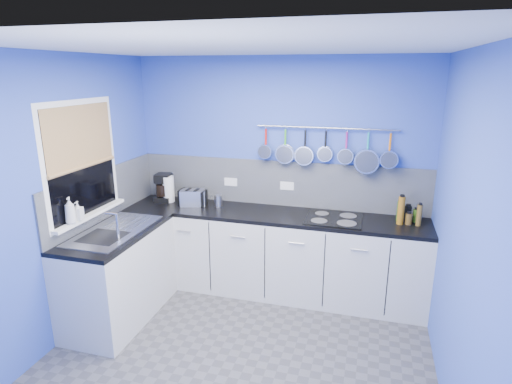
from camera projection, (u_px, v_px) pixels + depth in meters
The scene contains 41 objects.
floor at pixel (238, 358), 3.57m from camera, with size 3.20×3.00×0.02m, color #47474C.
ceiling at pixel (234, 45), 2.87m from camera, with size 3.20×3.00×0.02m, color white.
wall_back at pixel (279, 174), 4.62m from camera, with size 3.20×0.02×2.50m, color #354FB7.
wall_front at pixel (127, 331), 1.82m from camera, with size 3.20×0.02×2.50m, color #354FB7.
wall_left at pixel (60, 202), 3.64m from camera, with size 0.02×3.00×2.50m, color #354FB7.
wall_right at pixel (465, 240), 2.80m from camera, with size 0.02×3.00×2.50m, color #354FB7.
backsplash_back at pixel (278, 183), 4.63m from camera, with size 3.20×0.02×0.50m, color gray.
backsplash_left at pixel (105, 194), 4.22m from camera, with size 0.02×1.80×0.50m, color gray.
cabinet_run_back at pixel (272, 254), 4.56m from camera, with size 3.20×0.60×0.86m, color beige.
worktop_back at pixel (272, 215), 4.43m from camera, with size 3.20×0.60×0.04m, color black.
cabinet_run_left at pixel (119, 276), 4.06m from camera, with size 0.60×1.20×0.86m, color beige.
worktop_left at pixel (115, 233), 3.94m from camera, with size 0.60×1.20×0.04m, color black.
window_frame at pixel (82, 161), 3.82m from camera, with size 0.01×1.00×1.10m, color white.
window_glass at pixel (82, 161), 3.82m from camera, with size 0.01×0.90×1.00m, color black.
bamboo_blind at pixel (80, 137), 3.76m from camera, with size 0.01×0.90×0.55m, color #A97C4F.
window_sill at pixel (90, 215), 3.96m from camera, with size 0.10×0.98×0.03m, color white.
sink_unit at pixel (115, 230), 3.93m from camera, with size 0.50×0.95×0.01m, color silver.
mixer_tap at pixel (117, 226), 3.69m from camera, with size 0.12×0.08×0.26m, color silver, non-canonical shape.
socket_left at pixel (231, 182), 4.76m from camera, with size 0.15×0.01×0.09m, color white.
socket_right at pixel (287, 186), 4.59m from camera, with size 0.15×0.01×0.09m, color white.
pot_rail at pixel (326, 128), 4.29m from camera, with size 0.02×0.02×1.45m, color silver.
soap_bottle_a at pixel (70, 211), 3.66m from camera, with size 0.09×0.09×0.24m, color white.
soap_bottle_b at pixel (78, 211), 3.76m from camera, with size 0.08×0.08×0.17m, color white.
paper_towel at pixel (168, 189), 4.78m from camera, with size 0.13×0.13×0.30m, color white.
coffee_maker at pixel (163, 188), 4.79m from camera, with size 0.18×0.20×0.32m, color black, non-canonical shape.
toaster at pixel (193, 198), 4.66m from camera, with size 0.27×0.16×0.18m, color silver.
canister at pixel (218, 201), 4.63m from camera, with size 0.09×0.09×0.12m, color silver.
hob at pixel (334, 219), 4.24m from camera, with size 0.56×0.49×0.01m, color black.
pan_0 at pixel (266, 142), 4.49m from camera, with size 0.16×0.09×0.35m, color silver, non-canonical shape.
pan_1 at pixel (285, 145), 4.44m from camera, with size 0.20×0.06×0.39m, color silver, non-canonical shape.
pan_2 at pixel (305, 146), 4.39m from camera, with size 0.20×0.08×0.39m, color silver, non-canonical shape.
pan_3 at pixel (325, 145), 4.33m from camera, with size 0.16×0.05×0.35m, color silver, non-canonical shape.
pan_4 at pixel (346, 146), 4.27m from camera, with size 0.16×0.10×0.35m, color silver, non-canonical shape.
pan_5 at pixel (367, 151), 4.23m from camera, with size 0.25×0.09×0.44m, color silver, non-canonical shape.
pan_6 at pixel (390, 149), 4.16m from camera, with size 0.18×0.11×0.37m, color silver, non-canonical shape.
condiment_0 at pixel (416, 216), 4.14m from camera, with size 0.06×0.06×0.13m, color #3F721E.
condiment_1 at pixel (408, 214), 4.16m from camera, with size 0.07×0.07×0.16m, color black.
condiment_2 at pixel (399, 211), 4.17m from camera, with size 0.05×0.05×0.20m, color #265919.
condiment_3 at pixel (419, 215), 4.04m from camera, with size 0.05×0.05×0.21m, color brown.
condiment_4 at pixel (409, 219), 4.09m from camera, with size 0.06×0.06×0.11m, color brown.
condiment_5 at pixel (401, 210), 4.07m from camera, with size 0.06×0.06×0.28m, color #8C5914.
Camera 1 is at (0.97, -2.89, 2.34)m, focal length 29.49 mm.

